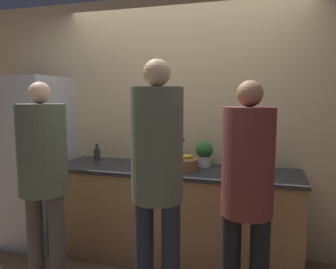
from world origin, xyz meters
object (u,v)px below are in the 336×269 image
(fruit_bowl, at_px, (183,164))
(bottle_dark, at_px, (97,154))
(person_center, at_px, (157,169))
(person_right, at_px, (247,186))
(bottle_clear, at_px, (183,154))
(cup_black, at_px, (143,167))
(refrigerator, at_px, (34,160))
(utensil_crock, at_px, (152,155))
(person_left, at_px, (43,167))
(potted_plant, at_px, (204,153))

(fruit_bowl, distance_m, bottle_dark, 1.00)
(person_center, xyz_separation_m, person_right, (0.59, 0.08, -0.10))
(bottle_clear, distance_m, cup_black, 0.52)
(refrigerator, relative_size, person_center, 0.98)
(utensil_crock, height_order, bottle_dark, utensil_crock)
(refrigerator, bearing_deg, fruit_bowl, -0.78)
(fruit_bowl, height_order, bottle_clear, bottle_clear)
(person_left, xyz_separation_m, person_center, (0.99, -0.09, 0.07))
(utensil_crock, distance_m, bottle_clear, 0.33)
(person_right, xyz_separation_m, bottle_dark, (-1.61, 0.94, -0.03))
(bottle_dark, distance_m, cup_black, 0.74)
(person_right, height_order, cup_black, person_right)
(refrigerator, distance_m, fruit_bowl, 1.68)
(utensil_crock, bearing_deg, potted_plant, -5.47)
(person_right, bearing_deg, bottle_dark, 149.92)
(refrigerator, xyz_separation_m, potted_plant, (1.84, 0.19, 0.14))
(refrigerator, relative_size, utensil_crock, 6.90)
(person_left, height_order, utensil_crock, person_left)
(bottle_clear, height_order, bottle_dark, bottle_clear)
(bottle_dark, bearing_deg, cup_black, -27.60)
(person_left, relative_size, utensil_crock, 6.55)
(person_center, height_order, fruit_bowl, person_center)
(person_center, relative_size, bottle_clear, 7.18)
(person_right, xyz_separation_m, fruit_bowl, (-0.63, 0.76, -0.04))
(person_left, bearing_deg, fruit_bowl, 38.48)
(bottle_clear, bearing_deg, cup_black, -121.57)
(refrigerator, distance_m, bottle_dark, 0.71)
(fruit_bowl, height_order, bottle_dark, bottle_dark)
(person_left, xyz_separation_m, utensil_crock, (0.56, 1.02, -0.06))
(person_left, distance_m, utensil_crock, 1.17)
(person_left, height_order, bottle_dark, person_left)
(person_right, bearing_deg, refrigerator, 161.16)
(refrigerator, distance_m, person_right, 2.44)
(person_left, relative_size, bottle_clear, 6.66)
(utensil_crock, distance_m, bottle_dark, 0.60)
(person_right, relative_size, bottle_clear, 6.62)
(person_left, distance_m, fruit_bowl, 1.22)
(cup_black, xyz_separation_m, potted_plant, (0.50, 0.38, 0.09))
(person_right, bearing_deg, person_center, -171.97)
(person_center, bearing_deg, refrigerator, 153.06)
(person_right, bearing_deg, person_left, 179.75)
(cup_black, bearing_deg, bottle_dark, 152.40)
(person_right, relative_size, fruit_bowl, 5.77)
(fruit_bowl, bearing_deg, person_left, -141.52)
(bottle_dark, bearing_deg, fruit_bowl, -9.81)
(fruit_bowl, bearing_deg, potted_plant, 51.66)
(person_right, bearing_deg, cup_black, 148.32)
(fruit_bowl, xyz_separation_m, potted_plant, (0.16, 0.21, 0.08))
(bottle_clear, relative_size, potted_plant, 1.01)
(fruit_bowl, bearing_deg, refrigerator, 179.22)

